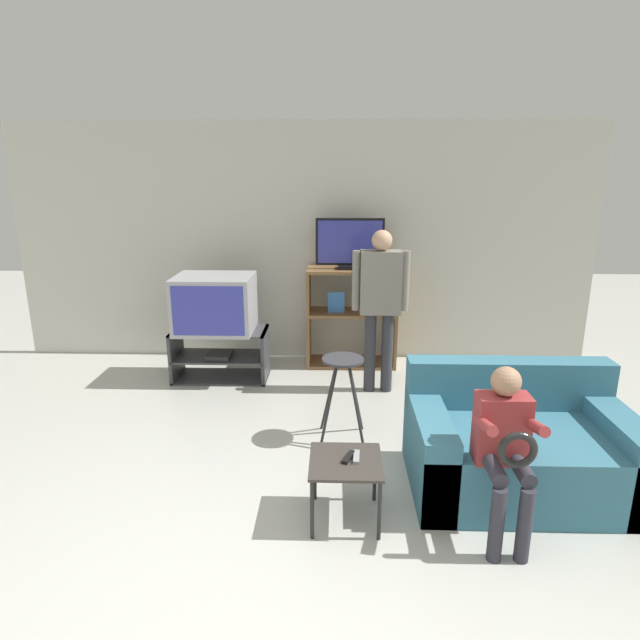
{
  "coord_description": "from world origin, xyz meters",
  "views": [
    {
      "loc": [
        0.37,
        -2.17,
        2.08
      ],
      "look_at": [
        0.24,
        2.05,
        0.9
      ],
      "focal_mm": 30.0,
      "sensor_mm": 36.0,
      "label": 1
    }
  ],
  "objects_px": {
    "remote_control_black": "(348,457)",
    "remote_control_white": "(356,457)",
    "television_flat": "(350,245)",
    "snack_table": "(346,468)",
    "television_main": "(215,304)",
    "person_standing_adult": "(380,296)",
    "couch": "(518,448)",
    "media_shelf": "(351,316)",
    "tv_stand": "(221,355)",
    "person_seated_child": "(505,441)",
    "folding_stool": "(343,376)"
  },
  "relations": [
    {
      "from": "couch",
      "to": "person_seated_child",
      "type": "relative_size",
      "value": 1.41
    },
    {
      "from": "television_flat",
      "to": "snack_table",
      "type": "relative_size",
      "value": 1.65
    },
    {
      "from": "television_main",
      "to": "television_flat",
      "type": "xyz_separation_m",
      "value": [
        1.35,
        0.48,
        0.53
      ]
    },
    {
      "from": "snack_table",
      "to": "remote_control_black",
      "type": "distance_m",
      "value": 0.07
    },
    {
      "from": "folding_stool",
      "to": "person_seated_child",
      "type": "relative_size",
      "value": 0.68
    },
    {
      "from": "media_shelf",
      "to": "television_main",
      "type": "bearing_deg",
      "value": -160.46
    },
    {
      "from": "television_main",
      "to": "person_seated_child",
      "type": "height_order",
      "value": "television_main"
    },
    {
      "from": "person_seated_child",
      "to": "couch",
      "type": "bearing_deg",
      "value": 62.12
    },
    {
      "from": "television_main",
      "to": "snack_table",
      "type": "relative_size",
      "value": 1.76
    },
    {
      "from": "media_shelf",
      "to": "couch",
      "type": "xyz_separation_m",
      "value": [
        1.07,
        -2.37,
        -0.27
      ]
    },
    {
      "from": "media_shelf",
      "to": "remote_control_white",
      "type": "distance_m",
      "value": 2.75
    },
    {
      "from": "tv_stand",
      "to": "remote_control_white",
      "type": "distance_m",
      "value": 2.63
    },
    {
      "from": "remote_control_black",
      "to": "couch",
      "type": "xyz_separation_m",
      "value": [
        1.16,
        0.38,
        -0.13
      ]
    },
    {
      "from": "remote_control_white",
      "to": "couch",
      "type": "relative_size",
      "value": 0.1
    },
    {
      "from": "television_main",
      "to": "folding_stool",
      "type": "xyz_separation_m",
      "value": [
        1.27,
        -1.27,
        -0.26
      ]
    },
    {
      "from": "folding_stool",
      "to": "person_seated_child",
      "type": "bearing_deg",
      "value": -51.54
    },
    {
      "from": "folding_stool",
      "to": "snack_table",
      "type": "relative_size",
      "value": 1.58
    },
    {
      "from": "remote_control_black",
      "to": "couch",
      "type": "distance_m",
      "value": 1.23
    },
    {
      "from": "television_main",
      "to": "remote_control_white",
      "type": "bearing_deg",
      "value": -59.22
    },
    {
      "from": "tv_stand",
      "to": "television_main",
      "type": "bearing_deg",
      "value": -148.96
    },
    {
      "from": "tv_stand",
      "to": "remote_control_white",
      "type": "relative_size",
      "value": 6.65
    },
    {
      "from": "television_main",
      "to": "person_seated_child",
      "type": "xyz_separation_m",
      "value": [
        2.17,
        -2.4,
        -0.19
      ]
    },
    {
      "from": "television_main",
      "to": "person_seated_child",
      "type": "relative_size",
      "value": 0.75
    },
    {
      "from": "couch",
      "to": "person_standing_adult",
      "type": "xyz_separation_m",
      "value": [
        -0.82,
        1.62,
        0.67
      ]
    },
    {
      "from": "television_main",
      "to": "media_shelf",
      "type": "distance_m",
      "value": 1.49
    },
    {
      "from": "couch",
      "to": "snack_table",
      "type": "bearing_deg",
      "value": -161.04
    },
    {
      "from": "couch",
      "to": "person_standing_adult",
      "type": "distance_m",
      "value": 1.93
    },
    {
      "from": "television_main",
      "to": "remote_control_black",
      "type": "xyz_separation_m",
      "value": [
        1.29,
        -2.26,
        -0.39
      ]
    },
    {
      "from": "person_standing_adult",
      "to": "couch",
      "type": "bearing_deg",
      "value": -62.96
    },
    {
      "from": "remote_control_black",
      "to": "remote_control_white",
      "type": "distance_m",
      "value": 0.05
    },
    {
      "from": "media_shelf",
      "to": "folding_stool",
      "type": "bearing_deg",
      "value": -93.71
    },
    {
      "from": "media_shelf",
      "to": "tv_stand",
      "type": "bearing_deg",
      "value": -160.72
    },
    {
      "from": "television_flat",
      "to": "remote_control_white",
      "type": "height_order",
      "value": "television_flat"
    },
    {
      "from": "television_main",
      "to": "folding_stool",
      "type": "relative_size",
      "value": 1.11
    },
    {
      "from": "tv_stand",
      "to": "person_seated_child",
      "type": "relative_size",
      "value": 0.93
    },
    {
      "from": "couch",
      "to": "television_flat",
      "type": "bearing_deg",
      "value": 115.0
    },
    {
      "from": "television_main",
      "to": "couch",
      "type": "relative_size",
      "value": 0.53
    },
    {
      "from": "snack_table",
      "to": "person_seated_child",
      "type": "distance_m",
      "value": 0.94
    },
    {
      "from": "snack_table",
      "to": "remote_control_white",
      "type": "bearing_deg",
      "value": 19.57
    },
    {
      "from": "television_flat",
      "to": "folding_stool",
      "type": "xyz_separation_m",
      "value": [
        -0.08,
        -1.74,
        -0.79
      ]
    },
    {
      "from": "couch",
      "to": "television_main",
      "type": "bearing_deg",
      "value": 142.57
    },
    {
      "from": "folding_stool",
      "to": "person_seated_child",
      "type": "xyz_separation_m",
      "value": [
        0.9,
        -1.14,
        0.07
      ]
    },
    {
      "from": "television_flat",
      "to": "couch",
      "type": "distance_m",
      "value": 2.8
    },
    {
      "from": "television_main",
      "to": "person_standing_adult",
      "type": "height_order",
      "value": "person_standing_adult"
    },
    {
      "from": "tv_stand",
      "to": "snack_table",
      "type": "bearing_deg",
      "value": -61.43
    },
    {
      "from": "television_flat",
      "to": "television_main",
      "type": "bearing_deg",
      "value": -160.49
    },
    {
      "from": "tv_stand",
      "to": "person_standing_adult",
      "type": "bearing_deg",
      "value": -9.82
    },
    {
      "from": "person_standing_adult",
      "to": "snack_table",
      "type": "bearing_deg",
      "value": -99.79
    },
    {
      "from": "tv_stand",
      "to": "television_flat",
      "type": "xyz_separation_m",
      "value": [
        1.32,
        0.46,
        1.07
      ]
    },
    {
      "from": "folding_stool",
      "to": "snack_table",
      "type": "distance_m",
      "value": 1.03
    }
  ]
}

